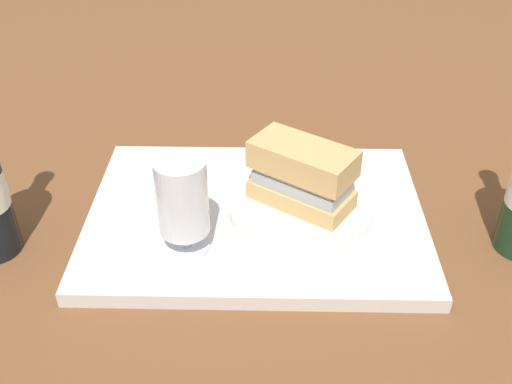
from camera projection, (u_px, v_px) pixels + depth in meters
ground_plane at (256, 222)px, 0.81m from camera, size 3.00×3.00×0.00m
tray at (256, 216)px, 0.80m from camera, size 0.44×0.32×0.02m
placemat at (256, 210)px, 0.80m from camera, size 0.38×0.27×0.00m
plate at (300, 204)px, 0.79m from camera, size 0.19×0.19×0.01m
sandwich at (300, 172)px, 0.77m from camera, size 0.14×0.13×0.08m
beer_glass at (183, 204)px, 0.69m from camera, size 0.06×0.06×0.12m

